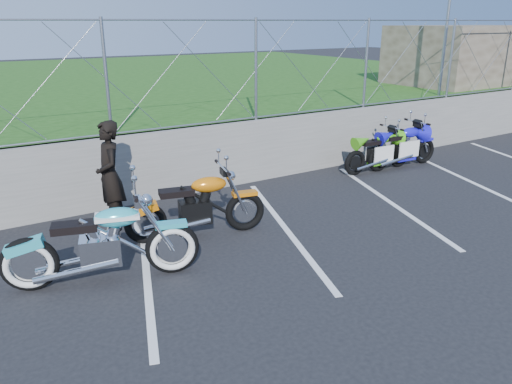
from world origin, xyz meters
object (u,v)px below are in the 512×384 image
sportbike_green (379,153)px  person_standing (110,176)px  sportbike_blue (404,148)px  cruiser_turquoise (105,246)px  naked_orange (198,208)px

sportbike_green → person_standing: person_standing is taller
sportbike_blue → person_standing: 6.81m
sportbike_blue → cruiser_turquoise: bearing=-163.7°
sportbike_green → person_standing: size_ratio=1.07×
cruiser_turquoise → sportbike_green: bearing=31.5°
naked_orange → sportbike_blue: (5.77, 1.07, -0.02)m
sportbike_blue → naked_orange: bearing=-166.3°
cruiser_turquoise → sportbike_green: cruiser_turquoise is taller
cruiser_turquoise → sportbike_blue: (7.41, 1.73, -0.05)m
cruiser_turquoise → person_standing: bearing=86.8°
naked_orange → person_standing: bearing=147.6°
naked_orange → sportbike_blue: size_ratio=1.09×
cruiser_turquoise → sportbike_green: size_ratio=1.28×
cruiser_turquoise → sportbike_blue: size_ratio=1.20×
cruiser_turquoise → sportbike_blue: 7.61m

